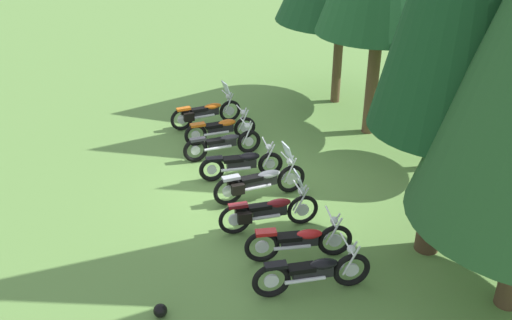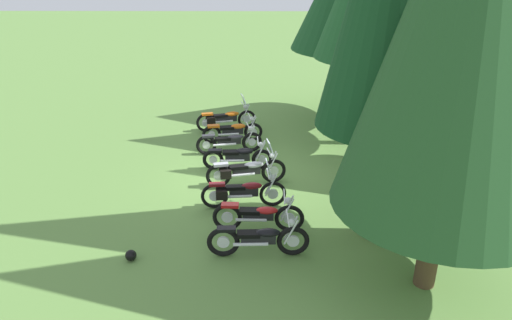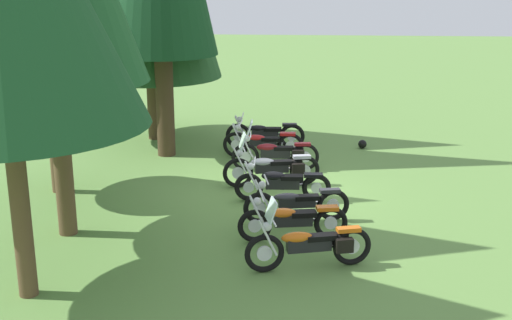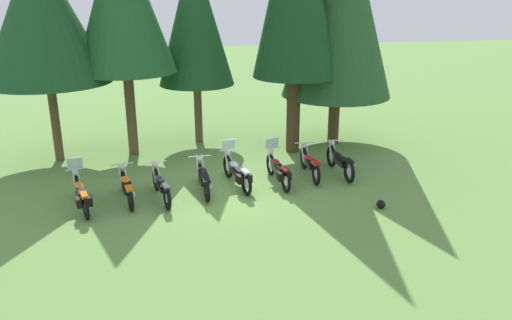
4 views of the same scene
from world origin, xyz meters
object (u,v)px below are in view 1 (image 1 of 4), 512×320
object	(u,v)px
motorcycle_2	(223,143)
motorcycle_6	(300,240)
motorcycle_7	(313,272)
motorcycle_5	(268,211)
motorcycle_1	(221,128)
motorcycle_3	(242,163)
motorcycle_4	(259,181)
motorcycle_0	(205,112)
dropped_helmet	(160,311)

from	to	relation	value
motorcycle_2	motorcycle_6	world-z (taller)	motorcycle_6
motorcycle_6	motorcycle_7	xyz separation A→B (m)	(1.08, 0.01, 0.01)
motorcycle_5	motorcycle_2	bearing A→B (deg)	93.91
motorcycle_1	motorcycle_7	bearing A→B (deg)	-92.38
motorcycle_3	motorcycle_4	size ratio (longest dim) A/B	0.94
motorcycle_1	motorcycle_4	bearing A→B (deg)	-90.99
motorcycle_0	motorcycle_6	world-z (taller)	motorcycle_0
motorcycle_6	dropped_helmet	bearing A→B (deg)	-155.03
motorcycle_2	motorcycle_6	xyz separation A→B (m)	(5.00, 1.03, 0.03)
motorcycle_1	motorcycle_7	distance (m)	7.18
motorcycle_0	motorcycle_5	size ratio (longest dim) A/B	0.98
motorcycle_0	motorcycle_1	xyz separation A→B (m)	(1.27, 0.35, -0.03)
motorcycle_4	motorcycle_7	size ratio (longest dim) A/B	1.01
motorcycle_4	motorcycle_2	bearing A→B (deg)	92.61
motorcycle_0	motorcycle_2	xyz separation A→B (m)	(2.30, 0.29, -0.04)
motorcycle_1	dropped_helmet	distance (m)	7.60
dropped_helmet	motorcycle_7	bearing A→B (deg)	94.11
motorcycle_1	motorcycle_2	size ratio (longest dim) A/B	0.97
motorcycle_6	dropped_helmet	xyz separation A→B (m)	(1.29, -2.97, -0.33)
motorcycle_0	motorcycle_6	size ratio (longest dim) A/B	0.99
motorcycle_2	motorcycle_5	distance (m)	3.84
motorcycle_4	dropped_helmet	size ratio (longest dim) A/B	9.18
motorcycle_7	motorcycle_5	bearing A→B (deg)	99.10
motorcycle_5	dropped_helmet	size ratio (longest dim) A/B	8.97
motorcycle_0	dropped_helmet	size ratio (longest dim) A/B	8.78
motorcycle_4	motorcycle_5	distance (m)	1.36
motorcycle_6	motorcycle_7	size ratio (longest dim) A/B	0.97
motorcycle_0	motorcycle_7	distance (m)	8.48
motorcycle_0	motorcycle_5	xyz separation A→B (m)	(6.09, 0.88, 0.01)
motorcycle_1	motorcycle_7	world-z (taller)	motorcycle_7
motorcycle_6	motorcycle_7	bearing A→B (deg)	-88.08
motorcycle_5	motorcycle_3	bearing A→B (deg)	90.57
motorcycle_7	dropped_helmet	xyz separation A→B (m)	(0.21, -2.97, -0.33)
motorcycle_1	dropped_helmet	world-z (taller)	motorcycle_1
motorcycle_2	motorcycle_3	distance (m)	1.36
motorcycle_2	motorcycle_6	size ratio (longest dim) A/B	0.98
motorcycle_3	dropped_helmet	bearing A→B (deg)	-116.83
motorcycle_1	motorcycle_2	world-z (taller)	motorcycle_2
motorcycle_0	motorcycle_3	distance (m)	3.67
motorcycle_5	dropped_helmet	bearing A→B (deg)	-140.14
motorcycle_5	motorcycle_7	xyz separation A→B (m)	(2.29, 0.45, -0.02)
motorcycle_5	motorcycle_6	distance (m)	1.29
motorcycle_6	dropped_helmet	size ratio (longest dim) A/B	8.83
motorcycle_1	motorcycle_4	size ratio (longest dim) A/B	0.91
motorcycle_1	motorcycle_3	distance (m)	2.36
motorcycle_7	motorcycle_2	bearing A→B (deg)	97.62
motorcycle_2	motorcycle_0	bearing A→B (deg)	86.40
motorcycle_0	dropped_helmet	xyz separation A→B (m)	(8.59, -1.64, -0.34)
motorcycle_4	motorcycle_7	xyz separation A→B (m)	(3.65, 0.42, -0.02)
motorcycle_5	motorcycle_1	bearing A→B (deg)	91.36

